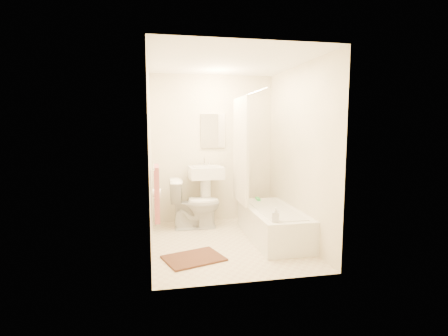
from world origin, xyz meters
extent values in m
plane|color=beige|center=(0.00, 0.00, 0.00)|extent=(2.40, 2.40, 0.00)
plane|color=white|center=(0.00, 0.00, 2.40)|extent=(2.40, 2.40, 0.00)
cube|color=beige|center=(0.00, 1.20, 1.20)|extent=(2.00, 0.02, 2.40)
cube|color=beige|center=(-1.00, 0.00, 1.20)|extent=(0.02, 2.40, 2.40)
cube|color=beige|center=(1.00, 0.00, 1.20)|extent=(0.02, 2.40, 2.40)
cube|color=white|center=(0.00, 1.18, 1.50)|extent=(0.40, 0.03, 0.55)
cylinder|color=silver|center=(0.30, 0.10, 2.00)|extent=(0.03, 1.70, 0.03)
cube|color=silver|center=(0.30, 0.50, 1.22)|extent=(0.04, 0.80, 1.55)
cylinder|color=silver|center=(-0.96, -0.25, 1.10)|extent=(0.02, 0.60, 0.02)
cube|color=#CC7266|center=(-0.93, -0.25, 0.78)|extent=(0.06, 0.45, 0.66)
cylinder|color=white|center=(-0.93, 0.12, 0.70)|extent=(0.11, 0.12, 0.12)
imported|color=silver|center=(-0.35, 0.80, 0.38)|extent=(0.79, 0.45, 0.76)
cube|color=#552C21|center=(-0.52, -0.48, 0.01)|extent=(0.79, 0.69, 0.02)
imported|color=white|center=(0.48, -0.56, 0.51)|extent=(0.11, 0.11, 0.18)
cube|color=green|center=(0.62, 0.67, 0.44)|extent=(0.07, 0.18, 0.04)
camera|label=1|loc=(-0.94, -4.49, 1.60)|focal=28.00mm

